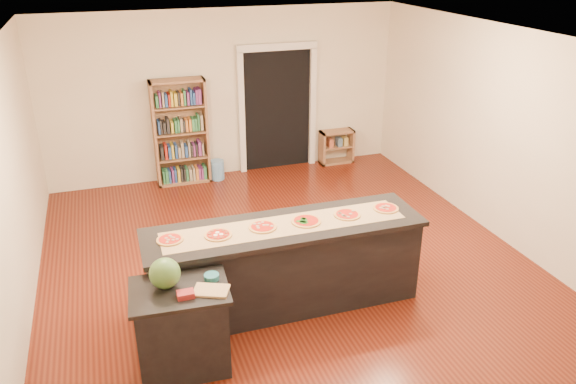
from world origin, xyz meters
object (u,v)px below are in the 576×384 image
object	(u,v)px
low_shelf	(337,147)
watermelon	(165,273)
waste_bin	(217,170)
kitchen_island	(285,265)
side_counter	(182,328)
bookshelf	(181,132)

from	to	relation	value
low_shelf	watermelon	bearing A→B (deg)	-128.80
waste_bin	watermelon	size ratio (longest dim) A/B	1.19
kitchen_island	side_counter	distance (m)	1.40
kitchen_island	waste_bin	size ratio (longest dim) A/B	8.90
watermelon	kitchen_island	bearing A→B (deg)	24.02
bookshelf	low_shelf	size ratio (longest dim) A/B	2.85
kitchen_island	low_shelf	xyz separation A→B (m)	(2.29, 3.92, -0.19)
side_counter	low_shelf	bearing A→B (deg)	56.61
waste_bin	watermelon	world-z (taller)	watermelon
kitchen_island	waste_bin	distance (m)	3.85
low_shelf	watermelon	distance (m)	5.83
waste_bin	watermelon	bearing A→B (deg)	-107.29
side_counter	waste_bin	size ratio (longest dim) A/B	2.63
watermelon	low_shelf	bearing A→B (deg)	51.20
kitchen_island	bookshelf	size ratio (longest dim) A/B	1.71
kitchen_island	side_counter	bearing A→B (deg)	-151.02
side_counter	bookshelf	world-z (taller)	bookshelf
low_shelf	watermelon	xyz separation A→B (m)	(-3.63, -4.51, 0.71)
side_counter	watermelon	world-z (taller)	watermelon
kitchen_island	low_shelf	world-z (taller)	kitchen_island
side_counter	watermelon	xyz separation A→B (m)	(-0.10, 0.07, 0.58)
low_shelf	waste_bin	world-z (taller)	low_shelf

